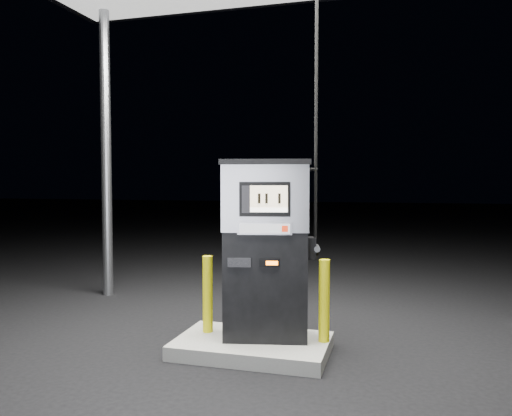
# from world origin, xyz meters

# --- Properties ---
(ground) EXTENTS (80.00, 80.00, 0.00)m
(ground) POSITION_xyz_m (0.00, 0.00, 0.00)
(ground) COLOR black
(ground) RESTS_ON ground
(pump_island) EXTENTS (1.60, 1.00, 0.15)m
(pump_island) POSITION_xyz_m (0.00, 0.00, 0.07)
(pump_island) COLOR slate
(pump_island) RESTS_ON ground
(fuel_dispenser) EXTENTS (1.09, 0.74, 3.93)m
(fuel_dispenser) POSITION_xyz_m (0.12, 0.10, 1.12)
(fuel_dispenser) COLOR black
(fuel_dispenser) RESTS_ON pump_island
(bollard_left) EXTENTS (0.14, 0.14, 0.85)m
(bollard_left) POSITION_xyz_m (-0.55, 0.11, 0.57)
(bollard_left) COLOR yellow
(bollard_left) RESTS_ON pump_island
(bollard_right) EXTENTS (0.15, 0.15, 0.86)m
(bollard_right) POSITION_xyz_m (0.74, 0.13, 0.58)
(bollard_right) COLOR yellow
(bollard_right) RESTS_ON pump_island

